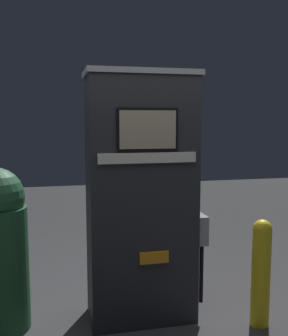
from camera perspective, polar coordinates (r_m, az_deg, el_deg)
ground_plane at (r=3.22m, az=0.49°, el=-22.44°), size 14.00×14.00×0.00m
gas_pump at (r=3.09m, az=-0.41°, el=-4.35°), size 0.92×0.48×1.95m
safety_bollard at (r=3.23m, az=16.61°, el=-13.99°), size 0.14×0.14×0.84m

